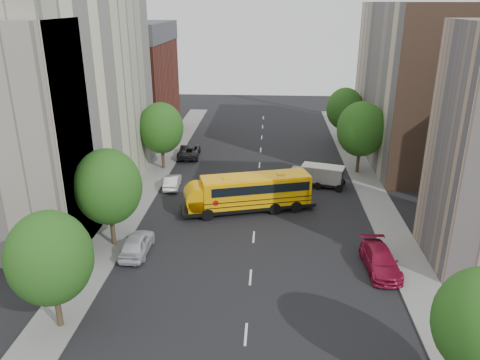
# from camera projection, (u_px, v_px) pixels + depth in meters

# --- Properties ---
(ground) EXTENTS (120.00, 120.00, 0.00)m
(ground) POSITION_uv_depth(u_px,v_px,m) (255.00, 226.00, 40.14)
(ground) COLOR black
(ground) RESTS_ON ground
(sidewalk_left) EXTENTS (3.00, 80.00, 0.12)m
(sidewalk_left) POSITION_uv_depth(u_px,v_px,m) (138.00, 199.00, 45.48)
(sidewalk_left) COLOR slate
(sidewalk_left) RESTS_ON ground
(sidewalk_right) EXTENTS (3.00, 80.00, 0.12)m
(sidewalk_right) POSITION_uv_depth(u_px,v_px,m) (378.00, 205.00, 44.08)
(sidewalk_right) COLOR slate
(sidewalk_right) RESTS_ON ground
(lane_markings) EXTENTS (0.15, 64.00, 0.01)m
(lane_markings) POSITION_uv_depth(u_px,v_px,m) (258.00, 184.00, 49.46)
(lane_markings) COLOR silver
(lane_markings) RESTS_ON ground
(building_left_cream) EXTENTS (10.00, 26.00, 20.00)m
(building_left_cream) POSITION_uv_depth(u_px,v_px,m) (64.00, 94.00, 43.25)
(building_left_cream) COLOR beige
(building_left_cream) RESTS_ON ground
(building_left_redbrick) EXTENTS (10.00, 15.00, 13.00)m
(building_left_redbrick) POSITION_uv_depth(u_px,v_px,m) (133.00, 90.00, 65.00)
(building_left_redbrick) COLOR maroon
(building_left_redbrick) RESTS_ON ground
(building_left_near) EXTENTS (10.00, 7.00, 17.00)m
(building_left_near) POSITION_uv_depth(u_px,v_px,m) (7.00, 142.00, 34.00)
(building_left_near) COLOR beige
(building_left_near) RESTS_ON ground
(building_right_far) EXTENTS (10.00, 22.00, 18.00)m
(building_right_far) POSITION_uv_depth(u_px,v_px,m) (416.00, 84.00, 54.46)
(building_right_far) COLOR beige
(building_right_far) RESTS_ON ground
(building_right_sidewall) EXTENTS (10.10, 0.30, 18.00)m
(building_right_sidewall) POSITION_uv_depth(u_px,v_px,m) (449.00, 104.00, 44.21)
(building_right_sidewall) COLOR brown
(building_right_sidewall) RESTS_ON ground
(street_tree_0) EXTENTS (4.80, 4.80, 7.41)m
(street_tree_0) POSITION_uv_depth(u_px,v_px,m) (50.00, 258.00, 26.11)
(street_tree_0) COLOR #38281C
(street_tree_0) RESTS_ON ground
(street_tree_1) EXTENTS (5.12, 5.12, 7.90)m
(street_tree_1) POSITION_uv_depth(u_px,v_px,m) (108.00, 187.00, 35.31)
(street_tree_1) COLOR #38281C
(street_tree_1) RESTS_ON ground
(street_tree_2) EXTENTS (4.99, 4.99, 7.71)m
(street_tree_2) POSITION_uv_depth(u_px,v_px,m) (161.00, 128.00, 52.13)
(street_tree_2) COLOR #38281C
(street_tree_2) RESTS_ON ground
(street_tree_4) EXTENTS (5.25, 5.25, 8.10)m
(street_tree_4) POSITION_uv_depth(u_px,v_px,m) (361.00, 129.00, 50.70)
(street_tree_4) COLOR #38281C
(street_tree_4) RESTS_ON ground
(street_tree_5) EXTENTS (4.86, 4.86, 7.51)m
(street_tree_5) POSITION_uv_depth(u_px,v_px,m) (345.00, 109.00, 62.01)
(street_tree_5) COLOR #38281C
(street_tree_5) RESTS_ON ground
(school_bus) EXTENTS (12.49, 5.99, 3.45)m
(school_bus) POSITION_uv_depth(u_px,v_px,m) (247.00, 191.00, 42.39)
(school_bus) COLOR black
(school_bus) RESTS_ON ground
(safari_truck) EXTENTS (5.59, 3.26, 2.26)m
(safari_truck) POSITION_uv_depth(u_px,v_px,m) (318.00, 175.00, 48.43)
(safari_truck) COLOR black
(safari_truck) RESTS_ON ground
(parked_car_0) EXTENTS (1.92, 4.72, 1.61)m
(parked_car_0) POSITION_uv_depth(u_px,v_px,m) (137.00, 244.00, 35.57)
(parked_car_0) COLOR silver
(parked_car_0) RESTS_ON ground
(parked_car_1) EXTENTS (1.64, 4.09, 1.32)m
(parked_car_1) POSITION_uv_depth(u_px,v_px,m) (172.00, 182.00, 48.18)
(parked_car_1) COLOR white
(parked_car_1) RESTS_ON ground
(parked_car_2) EXTENTS (2.91, 5.66, 1.53)m
(parked_car_2) POSITION_uv_depth(u_px,v_px,m) (189.00, 151.00, 57.75)
(parked_car_2) COLOR black
(parked_car_2) RESTS_ON ground
(parked_car_3) EXTENTS (2.47, 5.45, 1.55)m
(parked_car_3) POSITION_uv_depth(u_px,v_px,m) (380.00, 260.00, 33.34)
(parked_car_3) COLOR maroon
(parked_car_3) RESTS_ON ground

